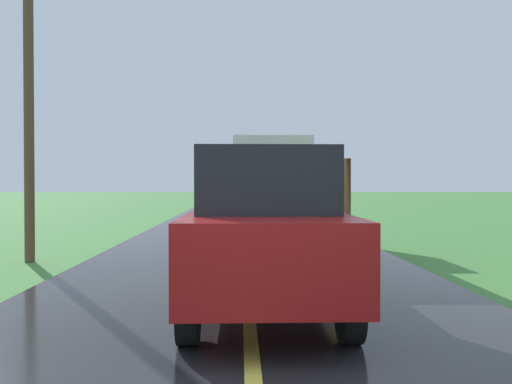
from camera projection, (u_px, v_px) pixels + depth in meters
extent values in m
cube|color=#2D2D30|center=(276.00, 223.00, 12.10)|extent=(0.90, 5.51, 0.24)
cube|color=brown|center=(276.00, 215.00, 12.10)|extent=(2.30, 5.80, 0.20)
cube|color=silver|center=(271.00, 173.00, 14.03)|extent=(2.10, 1.90, 1.90)
cube|color=black|center=(269.00, 162.00, 14.98)|extent=(1.78, 0.02, 0.76)
cube|color=brown|center=(229.00, 188.00, 11.08)|extent=(0.08, 3.85, 1.10)
cube|color=brown|center=(330.00, 188.00, 11.15)|extent=(0.08, 3.85, 1.10)
cube|color=brown|center=(288.00, 189.00, 9.23)|extent=(2.30, 0.08, 1.10)
cube|color=brown|center=(274.00, 187.00, 13.00)|extent=(2.30, 0.08, 1.10)
cylinder|color=black|center=(233.00, 222.00, 13.87)|extent=(0.28, 1.00, 1.00)
cylinder|color=black|center=(310.00, 222.00, 13.93)|extent=(0.28, 1.00, 1.00)
cylinder|color=black|center=(231.00, 234.00, 10.48)|extent=(0.28, 1.00, 1.00)
cylinder|color=black|center=(332.00, 234.00, 10.54)|extent=(0.28, 1.00, 1.00)
ellipsoid|color=#A5C72B|center=(239.00, 189.00, 12.06)|extent=(0.44, 0.54, 0.37)
ellipsoid|color=gold|center=(283.00, 206.00, 9.87)|extent=(0.57, 0.62, 0.42)
ellipsoid|color=gold|center=(299.00, 177.00, 11.95)|extent=(0.46, 0.49, 0.43)
ellipsoid|color=#A8C932|center=(302.00, 208.00, 10.26)|extent=(0.54, 0.57, 0.41)
ellipsoid|color=#A7C71F|center=(264.00, 203.00, 12.55)|extent=(0.41, 0.37, 0.52)
ellipsoid|color=gold|center=(310.00, 178.00, 12.42)|extent=(0.59, 0.64, 0.47)
ellipsoid|color=#B5C72D|center=(311.00, 176.00, 12.53)|extent=(0.44, 0.46, 0.48)
ellipsoid|color=#B2C032|center=(250.00, 192.00, 10.38)|extent=(0.44, 0.42, 0.45)
ellipsoid|color=#A5D02C|center=(278.00, 173.00, 10.21)|extent=(0.48, 0.59, 0.44)
ellipsoid|color=#A7BD21|center=(256.00, 190.00, 10.35)|extent=(0.55, 0.68, 0.39)
cylinder|color=brown|center=(29.00, 87.00, 10.41)|extent=(0.20, 0.20, 7.21)
cube|color=maroon|center=(264.00, 243.00, 6.11)|extent=(1.70, 4.10, 0.80)
cube|color=black|center=(264.00, 181.00, 5.90)|extent=(1.44, 2.05, 0.70)
cylinder|color=black|center=(207.00, 267.00, 7.36)|extent=(0.20, 0.64, 0.64)
cylinder|color=black|center=(312.00, 267.00, 7.41)|extent=(0.20, 0.64, 0.64)
cylinder|color=black|center=(189.00, 311.00, 4.82)|extent=(0.20, 0.64, 0.64)
cylinder|color=black|center=(350.00, 310.00, 4.87)|extent=(0.20, 0.64, 0.64)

